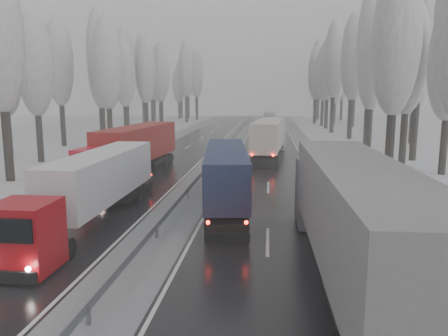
% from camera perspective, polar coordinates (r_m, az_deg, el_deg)
% --- Properties ---
extents(carriageway_right, '(7.50, 200.00, 0.03)m').
position_cam_1_polar(carriageway_right, '(38.10, 5.83, -0.66)').
color(carriageway_right, black).
rests_on(carriageway_right, ground).
extents(carriageway_left, '(7.50, 200.00, 0.03)m').
position_cam_1_polar(carriageway_left, '(39.51, -9.58, -0.37)').
color(carriageway_left, black).
rests_on(carriageway_left, ground).
extents(median_slush, '(3.00, 200.00, 0.04)m').
position_cam_1_polar(median_slush, '(38.45, -2.02, -0.51)').
color(median_slush, '#919398').
rests_on(median_slush, ground).
extents(shoulder_right, '(2.40, 200.00, 0.04)m').
position_cam_1_polar(shoulder_right, '(38.42, 13.23, -0.77)').
color(shoulder_right, '#919398').
rests_on(shoulder_right, ground).
extents(shoulder_left, '(2.40, 200.00, 0.04)m').
position_cam_1_polar(shoulder_left, '(41.10, -16.25, -0.23)').
color(shoulder_left, '#919398').
rests_on(shoulder_left, ground).
extents(median_guardrail, '(0.12, 200.00, 0.76)m').
position_cam_1_polar(median_guardrail, '(38.34, -2.03, 0.34)').
color(median_guardrail, slate).
rests_on(median_guardrail, ground).
extents(tree_18, '(3.60, 3.60, 16.58)m').
position_cam_1_polar(tree_18, '(35.97, 21.60, 15.23)').
color(tree_18, black).
rests_on(tree_18, ground).
extents(tree_20, '(3.60, 3.60, 15.71)m').
position_cam_1_polar(tree_20, '(44.63, 23.00, 13.20)').
color(tree_20, black).
rests_on(tree_20, ground).
extents(tree_21, '(3.60, 3.60, 18.62)m').
position_cam_1_polar(tree_21, '(49.26, 24.31, 14.88)').
color(tree_21, black).
rests_on(tree_21, ground).
extents(tree_22, '(3.60, 3.60, 15.86)m').
position_cam_1_polar(tree_22, '(54.50, 18.85, 12.76)').
color(tree_22, black).
rests_on(tree_22, ground).
extents(tree_23, '(3.60, 3.60, 13.55)m').
position_cam_1_polar(tree_23, '(59.92, 23.88, 10.72)').
color(tree_23, black).
rests_on(tree_23, ground).
extents(tree_24, '(3.60, 3.60, 20.49)m').
position_cam_1_polar(tree_24, '(60.21, 18.67, 15.24)').
color(tree_24, black).
rests_on(tree_24, ground).
extents(tree_25, '(3.60, 3.60, 19.44)m').
position_cam_1_polar(tree_25, '(65.76, 23.92, 13.83)').
color(tree_25, black).
rests_on(tree_25, ground).
extents(tree_26, '(3.60, 3.60, 18.78)m').
position_cam_1_polar(tree_26, '(70.07, 16.48, 13.59)').
color(tree_26, black).
rests_on(tree_26, ground).
extents(tree_27, '(3.60, 3.60, 17.62)m').
position_cam_1_polar(tree_27, '(75.47, 21.36, 12.46)').
color(tree_27, black).
rests_on(tree_27, ground).
extents(tree_28, '(3.60, 3.60, 19.62)m').
position_cam_1_polar(tree_28, '(80.43, 14.20, 13.51)').
color(tree_28, black).
rests_on(tree_28, ground).
extents(tree_29, '(3.60, 3.60, 18.11)m').
position_cam_1_polar(tree_29, '(85.61, 18.79, 12.40)').
color(tree_29, black).
rests_on(tree_29, ground).
extents(tree_30, '(3.60, 3.60, 17.86)m').
position_cam_1_polar(tree_30, '(90.04, 13.42, 12.38)').
color(tree_30, black).
rests_on(tree_30, ground).
extents(tree_31, '(3.60, 3.60, 18.58)m').
position_cam_1_polar(tree_31, '(94.92, 16.74, 12.36)').
color(tree_31, black).
rests_on(tree_31, ground).
extents(tree_32, '(3.60, 3.60, 17.33)m').
position_cam_1_polar(tree_32, '(97.47, 12.87, 11.97)').
color(tree_32, black).
rests_on(tree_32, ground).
extents(tree_33, '(3.60, 3.60, 14.33)m').
position_cam_1_polar(tree_33, '(101.78, 14.34, 10.72)').
color(tree_33, black).
rests_on(tree_33, ground).
extents(tree_34, '(3.60, 3.60, 17.63)m').
position_cam_1_polar(tree_34, '(104.44, 11.90, 11.94)').
color(tree_34, black).
rests_on(tree_34, ground).
extents(tree_35, '(3.60, 3.60, 18.25)m').
position_cam_1_polar(tree_35, '(109.71, 16.58, 11.83)').
color(tree_35, black).
rests_on(tree_35, ground).
extents(tree_36, '(3.60, 3.60, 20.23)m').
position_cam_1_polar(tree_36, '(114.44, 12.08, 12.54)').
color(tree_36, black).
rests_on(tree_36, ground).
extents(tree_37, '(3.60, 3.60, 16.37)m').
position_cam_1_polar(tree_37, '(119.21, 15.24, 11.11)').
color(tree_37, black).
rests_on(tree_37, ground).
extents(tree_38, '(3.60, 3.60, 17.97)m').
position_cam_1_polar(tree_38, '(125.04, 12.33, 11.61)').
color(tree_38, black).
rests_on(tree_38, ground).
extents(tree_39, '(3.60, 3.60, 16.19)m').
position_cam_1_polar(tree_39, '(129.31, 13.37, 10.99)').
color(tree_39, black).
rests_on(tree_39, ground).
extents(tree_60, '(3.60, 3.60, 14.84)m').
position_cam_1_polar(tree_60, '(47.68, -23.50, 12.22)').
color(tree_60, black).
rests_on(tree_60, ground).
extents(tree_61, '(3.60, 3.60, 13.95)m').
position_cam_1_polar(tree_61, '(54.02, -26.80, 10.99)').
color(tree_61, black).
rests_on(tree_61, ground).
extents(tree_62, '(3.60, 3.60, 16.04)m').
position_cam_1_polar(tree_62, '(54.80, -15.00, 13.04)').
color(tree_62, black).
rests_on(tree_62, ground).
extents(tree_63, '(3.60, 3.60, 16.88)m').
position_cam_1_polar(tree_63, '(61.63, -20.74, 12.84)').
color(tree_63, black).
rests_on(tree_63, ground).
extents(tree_64, '(3.60, 3.60, 15.42)m').
position_cam_1_polar(tree_64, '(64.70, -15.77, 12.08)').
color(tree_64, black).
rests_on(tree_64, ground).
extents(tree_65, '(3.60, 3.60, 19.48)m').
position_cam_1_polar(tree_65, '(69.24, -16.05, 14.03)').
color(tree_65, black).
rests_on(tree_65, ground).
extents(tree_66, '(3.60, 3.60, 15.23)m').
position_cam_1_polar(tree_66, '(73.71, -12.90, 11.76)').
color(tree_66, black).
rests_on(tree_66, ground).
extents(tree_67, '(3.60, 3.60, 17.09)m').
position_cam_1_polar(tree_67, '(78.00, -12.96, 12.50)').
color(tree_67, black).
rests_on(tree_67, ground).
extents(tree_68, '(3.60, 3.60, 16.65)m').
position_cam_1_polar(tree_68, '(79.74, -10.24, 12.32)').
color(tree_68, black).
rests_on(tree_68, ground).
extents(tree_69, '(3.60, 3.60, 19.35)m').
position_cam_1_polar(tree_69, '(85.08, -12.73, 13.22)').
color(tree_69, black).
rests_on(tree_69, ground).
extents(tree_70, '(3.60, 3.60, 17.09)m').
position_cam_1_polar(tree_70, '(89.42, -8.27, 12.24)').
color(tree_70, black).
rests_on(tree_70, ground).
extents(tree_71, '(3.60, 3.60, 19.61)m').
position_cam_1_polar(tree_71, '(94.60, -10.56, 13.00)').
color(tree_71, black).
rests_on(tree_71, ground).
extents(tree_72, '(3.60, 3.60, 15.11)m').
position_cam_1_polar(tree_72, '(99.06, -8.40, 11.24)').
color(tree_72, black).
rests_on(tree_72, ground).
extents(tree_73, '(3.60, 3.60, 17.22)m').
position_cam_1_polar(tree_73, '(103.71, -9.45, 11.88)').
color(tree_73, black).
rests_on(tree_73, ground).
extents(tree_74, '(3.60, 3.60, 19.68)m').
position_cam_1_polar(tree_74, '(108.89, -5.00, 12.69)').
color(tree_74, black).
rests_on(tree_74, ground).
extents(tree_75, '(3.60, 3.60, 18.60)m').
position_cam_1_polar(tree_75, '(114.78, -9.19, 12.10)').
color(tree_75, black).
rests_on(tree_75, ground).
extents(tree_76, '(3.60, 3.60, 18.55)m').
position_cam_1_polar(tree_76, '(117.91, -3.62, 12.11)').
color(tree_76, black).
rests_on(tree_76, ground).
extents(tree_77, '(3.60, 3.60, 14.32)m').
position_cam_1_polar(tree_77, '(122.78, -5.93, 10.73)').
color(tree_77, black).
rests_on(tree_77, ground).
extents(tree_78, '(3.60, 3.60, 19.55)m').
position_cam_1_polar(tree_78, '(125.03, -4.74, 12.25)').
color(tree_78, black).
rests_on(tree_78, ground).
extents(tree_79, '(3.60, 3.60, 17.07)m').
position_cam_1_polar(tree_79, '(129.42, -5.63, 11.45)').
color(tree_79, black).
rests_on(tree_79, ground).
extents(truck_grey_tarp, '(3.05, 17.73, 4.53)m').
position_cam_1_polar(truck_grey_tarp, '(16.29, 16.30, -5.46)').
color(truck_grey_tarp, '#49484D').
rests_on(truck_grey_tarp, ground).
extents(truck_blue_box, '(3.70, 14.30, 3.64)m').
position_cam_1_polar(truck_blue_box, '(26.69, 0.24, -0.42)').
color(truck_blue_box, navy).
rests_on(truck_blue_box, ground).
extents(truck_cream_box, '(3.88, 16.14, 4.11)m').
position_cam_1_polar(truck_cream_box, '(47.00, 6.02, 4.22)').
color(truck_cream_box, '#AFAA9B').
rests_on(truck_cream_box, ground).
extents(box_truck_distant, '(2.53, 7.85, 2.91)m').
position_cam_1_polar(box_truck_distant, '(97.72, 5.89, 6.46)').
color(box_truck_distant, silver).
rests_on(box_truck_distant, ground).
extents(truck_red_white, '(2.30, 14.16, 3.62)m').
position_cam_1_polar(truck_red_white, '(23.99, -16.53, -1.99)').
color(truck_red_white, '#9E0810').
rests_on(truck_red_white, ground).
extents(truck_red_red, '(3.75, 16.15, 4.11)m').
position_cam_1_polar(truck_red_red, '(36.88, -11.74, 2.60)').
color(truck_red_red, red).
rests_on(truck_red_red, ground).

